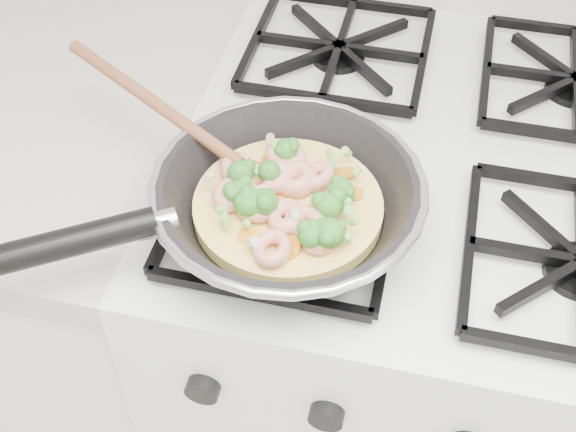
# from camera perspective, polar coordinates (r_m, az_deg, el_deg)

# --- Properties ---
(stove) EXTENTS (0.60, 0.60, 0.92)m
(stove) POSITION_cam_1_polar(r_m,az_deg,el_deg) (1.23, 8.45, -10.46)
(stove) COLOR white
(stove) RESTS_ON ground
(skillet) EXTENTS (0.42, 0.32, 0.09)m
(skillet) POSITION_cam_1_polar(r_m,az_deg,el_deg) (0.74, -0.54, 1.24)
(skillet) COLOR black
(skillet) RESTS_ON stove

